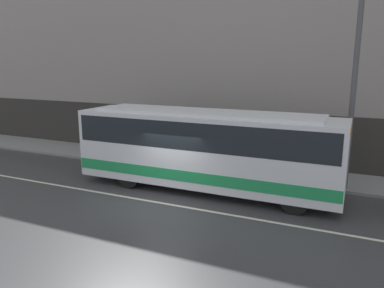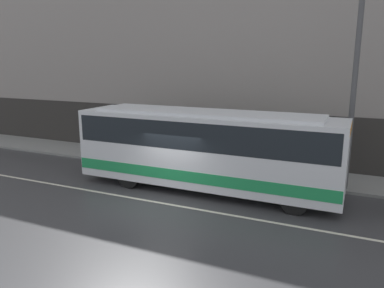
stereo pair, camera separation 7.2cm
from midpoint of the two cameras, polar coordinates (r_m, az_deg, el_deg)
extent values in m
plane|color=#38383A|center=(14.55, -4.67, -8.99)|extent=(60.00, 60.00, 0.00)
cube|color=gray|center=(19.20, 3.11, -3.42)|extent=(60.00, 2.83, 0.13)
cube|color=gray|center=(20.00, 5.04, 17.07)|extent=(60.00, 0.30, 13.86)
cube|color=#2D2B28|center=(20.17, 4.58, 1.24)|extent=(60.00, 0.06, 2.80)
cube|color=beige|center=(14.55, -4.67, -8.98)|extent=(54.00, 0.14, 0.01)
cube|color=silver|center=(15.46, 1.87, -0.71)|extent=(10.95, 2.46, 2.88)
cube|color=#1E8C4C|center=(15.69, 1.84, -3.88)|extent=(10.90, 2.49, 0.45)
cube|color=black|center=(15.31, 1.88, 1.88)|extent=(10.62, 2.48, 1.09)
cube|color=orange|center=(14.12, 22.74, 2.23)|extent=(0.12, 1.85, 0.28)
cube|color=silver|center=(15.19, 1.91, 4.80)|extent=(9.31, 2.09, 0.12)
cylinder|color=black|center=(13.86, 15.24, -8.33)|extent=(1.00, 0.28, 1.00)
cylinder|color=black|center=(15.87, 16.48, -5.73)|extent=(1.00, 0.28, 1.00)
cylinder|color=black|center=(16.29, -9.73, -4.91)|extent=(1.00, 0.28, 1.00)
cylinder|color=black|center=(18.03, -5.95, -3.09)|extent=(1.00, 0.28, 1.00)
cylinder|color=#4C4C4F|center=(16.28, 23.33, 8.23)|extent=(0.22, 0.22, 8.54)
camera|label=1|loc=(0.04, -90.13, -0.03)|focal=35.00mm
camera|label=2|loc=(0.04, 89.87, 0.03)|focal=35.00mm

